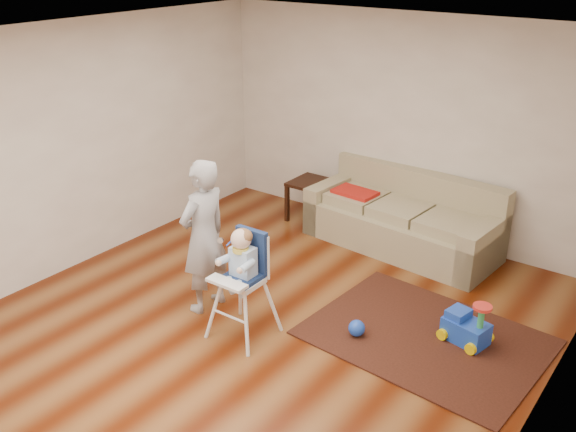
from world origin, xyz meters
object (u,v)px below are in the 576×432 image
Objects in this scene: side_table at (312,201)px; ride_on_toy at (467,320)px; toy_ball at (357,328)px; high_chair at (243,285)px; sofa at (402,213)px; adult at (204,237)px.

ride_on_toy is (2.74, -1.51, -0.03)m from side_table.
high_chair is at bearing -146.70° from toy_ball.
ride_on_toy is at bearing -41.07° from sofa.
adult is (-0.62, 0.16, 0.26)m from high_chair.
adult is (-2.36, -0.94, 0.55)m from ride_on_toy.
adult is at bearing -106.95° from sofa.
adult is at bearing -164.43° from toy_ball.
side_table reaches higher than ride_on_toy.
high_chair is 0.70× the size of adult.
toy_ball is (-0.86, -0.52, -0.14)m from ride_on_toy.
high_chair reaches higher than toy_ball.
adult reaches higher than side_table.
side_table is (-1.33, 0.06, -0.18)m from sofa.
sofa reaches higher than ride_on_toy.
ride_on_toy reaches higher than toy_ball.
sofa is 5.34× the size of ride_on_toy.
high_chair reaches higher than sofa.
ride_on_toy is 2.60m from adult.
high_chair is (-1.74, -1.10, 0.29)m from ride_on_toy.
sofa is 14.91× the size of toy_ball.
toy_ball is 1.71m from adult.
ride_on_toy is 0.40× the size of high_chair.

